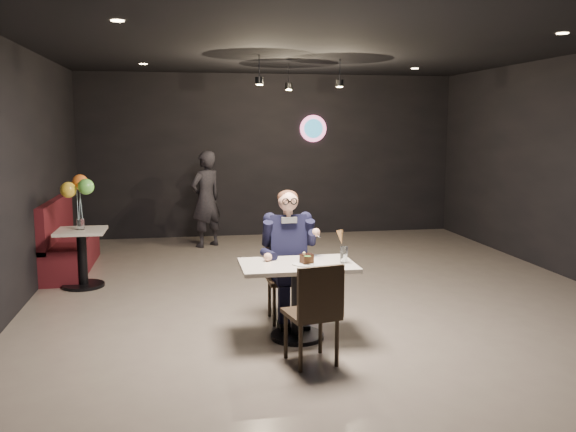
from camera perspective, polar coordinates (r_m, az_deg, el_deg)
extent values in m
plane|color=slate|center=(7.34, 3.65, -7.89)|extent=(9.00, 9.00, 0.00)
cube|color=black|center=(9.03, 0.75, 13.67)|extent=(1.40, 1.20, 0.36)
cube|color=silver|center=(5.99, 0.88, -7.94)|extent=(1.10, 0.70, 0.75)
cube|color=black|center=(6.49, -0.04, -5.86)|extent=(0.42, 0.46, 0.92)
cube|color=black|center=(5.37, 2.17, -8.94)|extent=(0.50, 0.54, 0.92)
cube|color=black|center=(6.43, -0.04, -3.61)|extent=(0.60, 0.80, 1.44)
cylinder|color=white|center=(5.83, 1.41, -4.52)|extent=(0.21, 0.21, 0.01)
cube|color=black|center=(5.85, 1.76, -4.03)|extent=(0.13, 0.12, 0.08)
ellipsoid|color=#337D28|center=(5.77, 1.86, -3.78)|extent=(0.07, 0.04, 0.01)
cylinder|color=silver|center=(5.92, 5.24, -3.62)|extent=(0.07, 0.07, 0.16)
cone|color=tan|center=(5.89, 4.95, -2.00)|extent=(0.08, 0.08, 0.14)
cube|color=#410E17|center=(9.26, -19.65, -1.66)|extent=(0.51, 2.06, 1.03)
cube|color=silver|center=(8.26, -18.69, -3.75)|extent=(0.60, 0.60, 0.76)
cylinder|color=silver|center=(8.19, -18.84, -0.70)|extent=(0.10, 0.10, 0.15)
cube|color=yellow|center=(8.14, -18.97, 1.92)|extent=(0.36, 0.36, 0.60)
imported|color=black|center=(10.45, -7.68, 1.58)|extent=(0.71, 0.67, 1.64)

